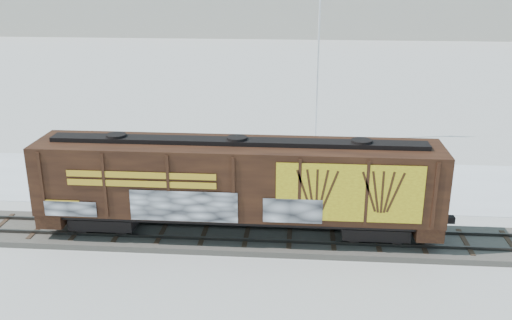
# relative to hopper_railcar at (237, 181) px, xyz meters

# --- Properties ---
(ground) EXTENTS (500.00, 500.00, 0.00)m
(ground) POSITION_rel_hopper_railcar_xyz_m (-1.59, 0.01, -2.93)
(ground) COLOR white
(ground) RESTS_ON ground
(rail_track) EXTENTS (50.00, 3.40, 0.43)m
(rail_track) POSITION_rel_hopper_railcar_xyz_m (-1.59, 0.01, -2.78)
(rail_track) COLOR #59544C
(rail_track) RESTS_ON ground
(parking_strip) EXTENTS (40.00, 8.00, 0.03)m
(parking_strip) POSITION_rel_hopper_railcar_xyz_m (-1.59, 7.51, -2.91)
(parking_strip) COLOR white
(parking_strip) RESTS_ON ground
(hopper_railcar) EXTENTS (18.21, 3.06, 4.48)m
(hopper_railcar) POSITION_rel_hopper_railcar_xyz_m (0.00, 0.00, 0.00)
(hopper_railcar) COLOR black
(hopper_railcar) RESTS_ON rail_track
(flagpole) EXTENTS (2.30, 0.90, 12.76)m
(flagpole) POSITION_rel_hopper_railcar_xyz_m (4.01, 15.99, 1.88)
(flagpole) COLOR silver
(flagpole) RESTS_ON ground
(car_silver) EXTENTS (5.14, 3.40, 1.63)m
(car_silver) POSITION_rel_hopper_railcar_xyz_m (-9.58, 8.20, -2.09)
(car_silver) COLOR #B8BAC0
(car_silver) RESTS_ON parking_strip
(car_white) EXTENTS (4.39, 1.58, 1.44)m
(car_white) POSITION_rel_hopper_railcar_xyz_m (1.50, 8.19, -2.18)
(car_white) COLOR silver
(car_white) RESTS_ON parking_strip
(car_dark) EXTENTS (4.98, 3.55, 1.34)m
(car_dark) POSITION_rel_hopper_railcar_xyz_m (8.21, 6.24, -2.23)
(car_dark) COLOR black
(car_dark) RESTS_ON parking_strip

